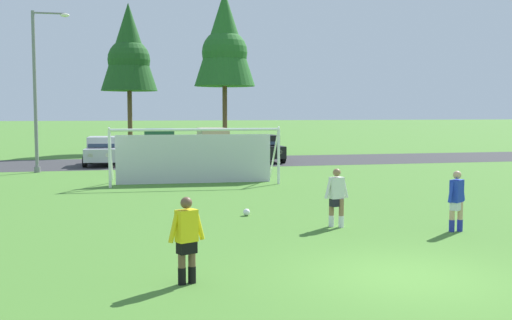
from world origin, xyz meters
TOP-DOWN VIEW (x-y plane):
  - ground_plane at (0.00, 15.00)m, footprint 400.00×400.00m
  - parking_lot_strip at (0.00, 27.69)m, footprint 52.00×8.40m
  - soccer_ball at (-1.60, 7.45)m, footprint 0.22×0.22m
  - soccer_goal at (-2.10, 16.13)m, footprint 7.50×2.28m
  - referee at (-4.24, 0.49)m, footprint 0.73×0.38m
  - player_striker_near at (3.37, 3.78)m, footprint 0.70×0.41m
  - player_defender_far at (0.46, 5.12)m, footprint 0.75×0.32m
  - parked_car_slot_far_left at (-6.32, 26.71)m, footprint 2.28×4.32m
  - parked_car_slot_left at (-2.93, 27.06)m, footprint 2.37×4.72m
  - parked_car_slot_center_left at (0.61, 28.05)m, footprint 2.20×4.63m
  - parked_car_slot_center at (3.74, 26.98)m, footprint 2.08×4.22m
  - tree_left_edge at (-4.46, 37.73)m, footprint 4.37×4.37m
  - tree_mid_left at (2.65, 35.16)m, footprint 4.66×4.66m
  - street_lamp at (-9.48, 23.04)m, footprint 2.00×0.32m

SIDE VIEW (x-z plane):
  - ground_plane at x=0.00m, z-range 0.00..0.00m
  - parking_lot_strip at x=0.00m, z-range 0.00..0.01m
  - soccer_ball at x=-1.60m, z-range 0.00..0.22m
  - referee at x=-4.24m, z-range 0.00..1.64m
  - player_striker_near at x=3.37m, z-range 0.00..1.64m
  - player_defender_far at x=0.46m, z-range 0.00..1.64m
  - parked_car_slot_far_left at x=-6.32m, z-range 0.02..1.74m
  - parked_car_slot_center at x=3.74m, z-range 0.02..1.74m
  - parked_car_slot_left at x=-2.93m, z-range 0.03..2.19m
  - parked_car_slot_center_left at x=0.61m, z-range 0.03..2.19m
  - soccer_goal at x=-2.10m, z-range 0.01..2.58m
  - street_lamp at x=-9.48m, z-range 0.14..8.61m
  - tree_left_edge at x=-4.46m, z-range 2.19..13.85m
  - tree_mid_left at x=2.65m, z-range 2.34..14.77m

